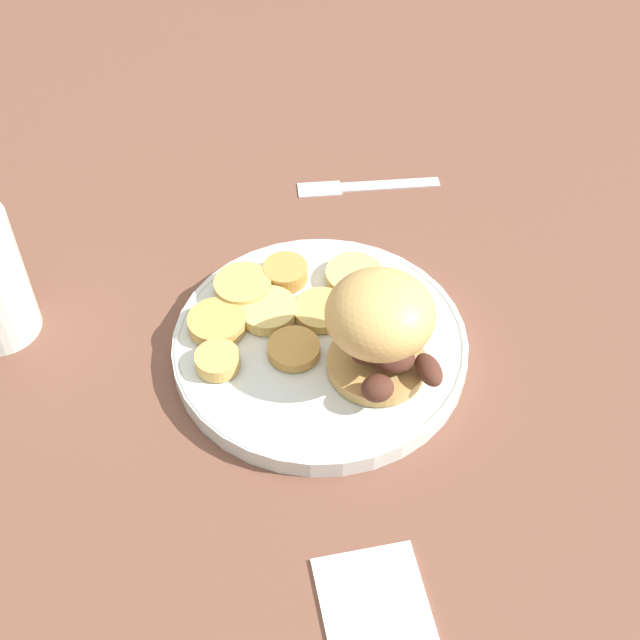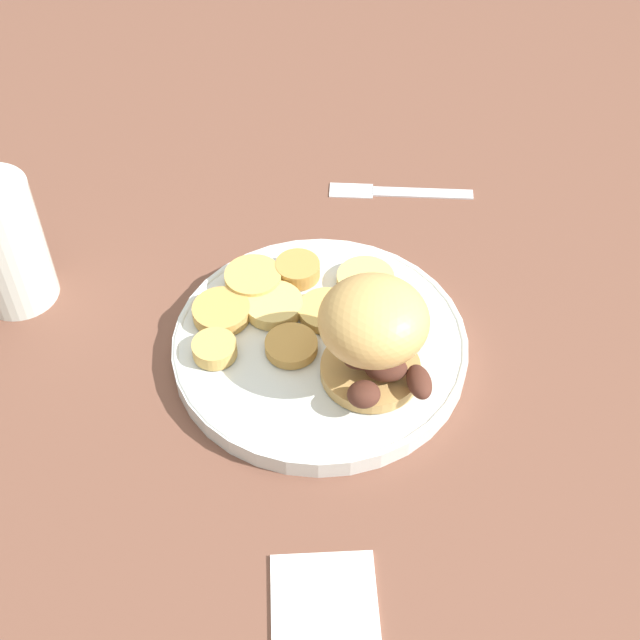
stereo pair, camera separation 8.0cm
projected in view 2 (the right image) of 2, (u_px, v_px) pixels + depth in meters
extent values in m
plane|color=brown|center=(320.00, 353.00, 0.83)|extent=(4.00, 4.00, 0.00)
cylinder|color=silver|center=(320.00, 346.00, 0.82)|extent=(0.27, 0.27, 0.02)
torus|color=silver|center=(320.00, 340.00, 0.82)|extent=(0.27, 0.27, 0.01)
cylinder|color=tan|center=(370.00, 370.00, 0.78)|extent=(0.09, 0.09, 0.01)
ellipsoid|color=#563323|center=(390.00, 328.00, 0.79)|extent=(0.04, 0.03, 0.01)
ellipsoid|color=#4C281E|center=(364.00, 394.00, 0.74)|extent=(0.04, 0.04, 0.02)
ellipsoid|color=#4C281E|center=(419.00, 382.00, 0.75)|extent=(0.04, 0.04, 0.02)
ellipsoid|color=#4C281E|center=(371.00, 355.00, 0.77)|extent=(0.06, 0.05, 0.01)
ellipsoid|color=#4C281E|center=(386.00, 368.00, 0.76)|extent=(0.04, 0.04, 0.02)
ellipsoid|color=tan|center=(374.00, 320.00, 0.74)|extent=(0.09, 0.09, 0.06)
cylinder|color=tan|center=(253.00, 280.00, 0.86)|extent=(0.05, 0.05, 0.02)
cylinder|color=#BC8942|center=(298.00, 269.00, 0.87)|extent=(0.04, 0.04, 0.02)
cylinder|color=tan|center=(215.00, 349.00, 0.80)|extent=(0.04, 0.04, 0.01)
cylinder|color=#DBB766|center=(365.00, 280.00, 0.86)|extent=(0.06, 0.06, 0.01)
cylinder|color=#BC8942|center=(291.00, 346.00, 0.80)|extent=(0.05, 0.05, 0.01)
cylinder|color=tan|center=(326.00, 311.00, 0.83)|extent=(0.05, 0.05, 0.01)
cylinder|color=#DBB766|center=(273.00, 305.00, 0.84)|extent=(0.06, 0.06, 0.01)
cylinder|color=tan|center=(221.00, 312.00, 0.83)|extent=(0.05, 0.05, 0.01)
cube|color=silver|center=(423.00, 192.00, 0.99)|extent=(0.11, 0.05, 0.00)
cube|color=silver|center=(351.00, 190.00, 0.99)|extent=(0.05, 0.04, 0.00)
cylinder|color=silver|center=(4.00, 244.00, 0.83)|extent=(0.08, 0.08, 0.13)
cube|color=white|center=(326.00, 629.00, 0.65)|extent=(0.13, 0.15, 0.01)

